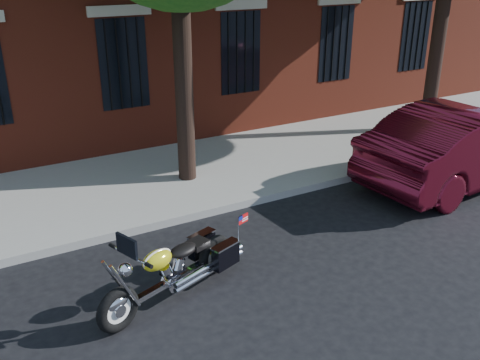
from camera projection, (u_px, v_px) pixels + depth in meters
ground at (234, 251)px, 8.67m from camera, size 120.00×120.00×0.00m
curb at (197, 214)px, 9.75m from camera, size 40.00×0.16×0.15m
sidewalk at (159, 179)px, 11.26m from camera, size 40.00×3.60×0.15m
motorcycle at (177, 269)px, 7.37m from camera, size 2.48×1.22×1.27m
car_maroon at (467, 144)px, 11.04m from camera, size 5.14×2.11×1.66m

